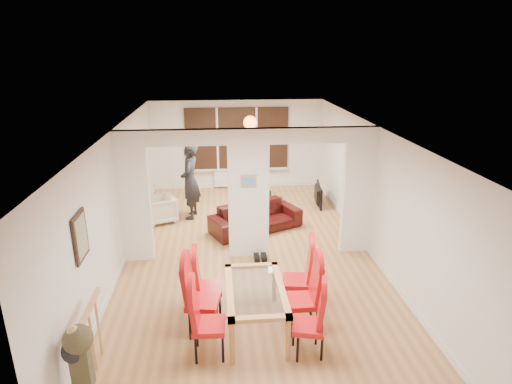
{
  "coord_description": "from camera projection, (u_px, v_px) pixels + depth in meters",
  "views": [
    {
      "loc": [
        -0.58,
        -7.89,
        4.04
      ],
      "look_at": [
        0.2,
        0.6,
        1.14
      ],
      "focal_mm": 30.0,
      "sensor_mm": 36.0,
      "label": 1
    }
  ],
  "objects": [
    {
      "name": "dining_chair_la",
      "position": [
        209.0,
        320.0,
        5.75
      ],
      "size": [
        0.46,
        0.46,
        1.1
      ],
      "primitive_type": null,
      "rotation": [
        0.0,
        0.0,
        -0.05
      ],
      "color": "#B61215",
      "rests_on": "floor"
    },
    {
      "name": "dining_chair_lb",
      "position": [
        203.0,
        297.0,
        6.24
      ],
      "size": [
        0.53,
        0.53,
        1.16
      ],
      "primitive_type": null,
      "rotation": [
        0.0,
        0.0,
        -0.17
      ],
      "color": "#B61215",
      "rests_on": "floor"
    },
    {
      "name": "dining_table",
      "position": [
        255.0,
        309.0,
        6.34
      ],
      "size": [
        0.85,
        1.52,
        0.71
      ],
      "primitive_type": null,
      "color": "#AC763F",
      "rests_on": "floor"
    },
    {
      "name": "radiator",
      "position": [
        238.0,
        178.0,
        12.84
      ],
      "size": [
        1.4,
        0.08,
        0.5
      ],
      "primitive_type": "cube",
      "color": "white",
      "rests_on": "floor"
    },
    {
      "name": "dining_chair_rc",
      "position": [
        297.0,
        276.0,
        6.83
      ],
      "size": [
        0.52,
        0.52,
        1.13
      ],
      "primitive_type": null,
      "rotation": [
        0.0,
        0.0,
        -0.16
      ],
      "color": "#B61215",
      "rests_on": "floor"
    },
    {
      "name": "sofa",
      "position": [
        256.0,
        217.0,
        9.87
      ],
      "size": [
        2.25,
        1.63,
        0.61
      ],
      "primitive_type": "imported",
      "rotation": [
        0.0,
        0.0,
        0.44
      ],
      "color": "black",
      "rests_on": "floor"
    },
    {
      "name": "bowl",
      "position": [
        266.0,
        201.0,
        11.06
      ],
      "size": [
        0.23,
        0.23,
        0.06
      ],
      "primitive_type": "imported",
      "color": "#321C11",
      "rests_on": "coffee_table"
    },
    {
      "name": "pendant_light",
      "position": [
        250.0,
        123.0,
        11.24
      ],
      "size": [
        0.36,
        0.36,
        0.36
      ],
      "primitive_type": "sphere",
      "color": "orange",
      "rests_on": "room_walls"
    },
    {
      "name": "shoes",
      "position": [
        260.0,
        258.0,
        8.53
      ],
      "size": [
        0.25,
        0.27,
        0.1
      ],
      "primitive_type": null,
      "color": "black",
      "rests_on": "floor"
    },
    {
      "name": "bottle",
      "position": [
        270.0,
        195.0,
        11.08
      ],
      "size": [
        0.08,
        0.08,
        0.3
      ],
      "primitive_type": "cylinder",
      "color": "#143F19",
      "rests_on": "coffee_table"
    },
    {
      "name": "bay_window_blinds",
      "position": [
        237.0,
        138.0,
        12.5
      ],
      "size": [
        3.0,
        0.08,
        1.8
      ],
      "primitive_type": "cube",
      "color": "black",
      "rests_on": "room_walls"
    },
    {
      "name": "stair_newel",
      "position": [
        91.0,
        338.0,
        5.4
      ],
      "size": [
        0.4,
        1.2,
        1.1
      ],
      "primitive_type": null,
      "color": "tan",
      "rests_on": "floor"
    },
    {
      "name": "coffee_table",
      "position": [
        264.0,
        204.0,
        11.21
      ],
      "size": [
        1.07,
        0.61,
        0.24
      ],
      "primitive_type": null,
      "rotation": [
        0.0,
        0.0,
        -0.09
      ],
      "color": "#321C11",
      "rests_on": "floor"
    },
    {
      "name": "wall_poster",
      "position": [
        80.0,
        236.0,
        5.8
      ],
      "size": [
        0.04,
        0.52,
        0.67
      ],
      "primitive_type": "cube",
      "color": "gray",
      "rests_on": "room_walls"
    },
    {
      "name": "dining_chair_ra",
      "position": [
        308.0,
        321.0,
        5.79
      ],
      "size": [
        0.5,
        0.5,
        1.03
      ],
      "primitive_type": null,
      "rotation": [
        0.0,
        0.0,
        -0.25
      ],
      "color": "#B61215",
      "rests_on": "floor"
    },
    {
      "name": "armchair",
      "position": [
        160.0,
        209.0,
        10.34
      ],
      "size": [
        0.88,
        0.89,
        0.64
      ],
      "primitive_type": "imported",
      "rotation": [
        0.0,
        0.0,
        -1.21
      ],
      "color": "beige",
      "rests_on": "floor"
    },
    {
      "name": "dining_chair_lc",
      "position": [
        209.0,
        283.0,
        6.71
      ],
      "size": [
        0.42,
        0.42,
        1.04
      ],
      "primitive_type": null,
      "rotation": [
        0.0,
        0.0,
        0.0
      ],
      "color": "#B61215",
      "rests_on": "floor"
    },
    {
      "name": "room_walls",
      "position": [
        248.0,
        194.0,
        8.37
      ],
      "size": [
        5.0,
        9.0,
        2.6
      ],
      "primitive_type": null,
      "color": "silver",
      "rests_on": "floor"
    },
    {
      "name": "pillar_photo",
      "position": [
        249.0,
        181.0,
        8.19
      ],
      "size": [
        0.3,
        0.03,
        0.25
      ],
      "primitive_type": "cube",
      "color": "#4C8CD8",
      "rests_on": "divider_wall"
    },
    {
      "name": "divider_wall",
      "position": [
        248.0,
        194.0,
        8.37
      ],
      "size": [
        5.0,
        0.18,
        2.6
      ],
      "primitive_type": "cube",
      "color": "white",
      "rests_on": "floor"
    },
    {
      "name": "person",
      "position": [
        190.0,
        181.0,
        10.39
      ],
      "size": [
        0.74,
        0.54,
        1.91
      ],
      "primitive_type": "imported",
      "rotation": [
        0.0,
        0.0,
        -1.69
      ],
      "color": "black",
      "rests_on": "floor"
    },
    {
      "name": "television",
      "position": [
        315.0,
        195.0,
        11.45
      ],
      "size": [
        0.99,
        0.23,
        0.56
      ],
      "primitive_type": "imported",
      "rotation": [
        0.0,
        0.0,
        1.46
      ],
      "color": "black",
      "rests_on": "floor"
    },
    {
      "name": "floor",
      "position": [
        249.0,
        254.0,
        8.79
      ],
      "size": [
        5.0,
        9.0,
        0.01
      ],
      "primitive_type": "cube",
      "color": "#B27D47",
      "rests_on": "ground"
    },
    {
      "name": "dining_chair_rb",
      "position": [
        302.0,
        296.0,
        6.28
      ],
      "size": [
        0.46,
        0.46,
        1.14
      ],
      "primitive_type": null,
      "rotation": [
        0.0,
        0.0,
        0.0
      ],
      "color": "#B61215",
      "rests_on": "floor"
    }
  ]
}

